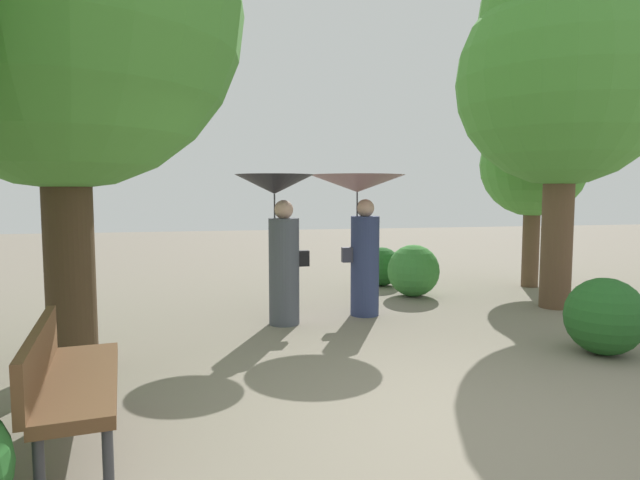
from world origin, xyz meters
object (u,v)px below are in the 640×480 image
park_bench (67,376)px  tree_near_right (564,61)px  person_right (360,213)px  tree_mid_right (534,154)px  person_left (279,225)px

park_bench → tree_near_right: (5.87, 3.25, 3.00)m
person_right → tree_near_right: tree_near_right is taller
tree_mid_right → park_bench: bearing=-143.3°
person_left → park_bench: size_ratio=1.22×
park_bench → tree_near_right: 7.35m
person_right → person_left: bearing=100.5°
person_left → tree_near_right: 4.64m
person_left → person_right: bearing=-79.5°
person_left → tree_near_right: (4.06, 0.16, 2.24)m
person_left → tree_near_right: tree_near_right is taller
tree_near_right → tree_mid_right: 2.12m
tree_mid_right → person_right: bearing=-157.0°
person_right → tree_near_right: (2.93, -0.11, 2.11)m
person_left → tree_mid_right: 5.16m
person_right → tree_mid_right: tree_mid_right is taller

